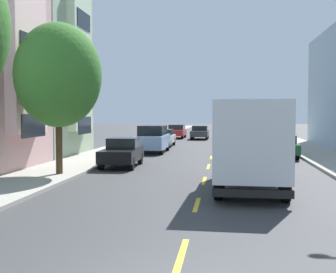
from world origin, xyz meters
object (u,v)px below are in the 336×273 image
(delivery_box_truck, at_px, (251,139))
(parked_hatchback_navy, at_px, (270,140))
(parked_pickup_orange, at_px, (260,132))
(parked_suv_sky, at_px, (153,139))
(parked_wagon_silver, at_px, (251,128))
(parked_sedan_forest, at_px, (281,146))
(parked_hatchback_black, at_px, (122,152))
(moving_charcoal_sedan, at_px, (200,132))
(parked_sedan_white, at_px, (163,137))
(street_tree_second, at_px, (58,75))
(parked_wagon_red, at_px, (177,131))

(delivery_box_truck, xyz_separation_m, parked_hatchback_navy, (2.54, 18.74, -1.09))
(parked_pickup_orange, height_order, parked_suv_sky, parked_suv_sky)
(parked_suv_sky, bearing_deg, parked_wagon_silver, 73.32)
(parked_wagon_silver, height_order, parked_suv_sky, parked_suv_sky)
(parked_sedan_forest, height_order, parked_pickup_orange, parked_pickup_orange)
(parked_hatchback_black, xyz_separation_m, moving_charcoal_sedan, (2.69, 25.37, -0.01))
(delivery_box_truck, distance_m, parked_hatchback_black, 9.00)
(parked_suv_sky, bearing_deg, parked_hatchback_navy, 24.07)
(parked_hatchback_navy, height_order, parked_sedan_forest, parked_hatchback_navy)
(delivery_box_truck, distance_m, moving_charcoal_sedan, 31.94)
(parked_hatchback_navy, xyz_separation_m, parked_pickup_orange, (0.10, 11.67, 0.07))
(delivery_box_truck, distance_m, parked_sedan_white, 21.78)
(parked_hatchback_black, relative_size, parked_pickup_orange, 0.76)
(delivery_box_truck, bearing_deg, moving_charcoal_sedan, 96.46)
(parked_hatchback_black, distance_m, parked_pickup_orange, 25.67)
(parked_pickup_orange, xyz_separation_m, moving_charcoal_sedan, (-6.24, 1.31, -0.08))
(parked_pickup_orange, relative_size, parked_suv_sky, 1.11)
(parked_hatchback_navy, xyz_separation_m, parked_suv_sky, (-8.57, -3.83, 0.23))
(parked_sedan_forest, relative_size, parked_pickup_orange, 0.85)
(street_tree_second, height_order, parked_wagon_silver, street_tree_second)
(parked_hatchback_navy, xyz_separation_m, parked_sedan_forest, (0.03, -6.41, -0.01))
(parked_hatchback_navy, distance_m, parked_pickup_orange, 11.67)
(street_tree_second, relative_size, parked_hatchback_navy, 1.65)
(parked_sedan_forest, distance_m, moving_charcoal_sedan, 20.34)
(moving_charcoal_sedan, bearing_deg, parked_sedan_forest, -72.37)
(street_tree_second, xyz_separation_m, delivery_box_truck, (8.19, -2.29, -2.61))
(moving_charcoal_sedan, bearing_deg, parked_suv_sky, -98.25)
(parked_wagon_red, height_order, moving_charcoal_sedan, parked_wagon_red)
(parked_wagon_red, relative_size, parked_suv_sky, 0.98)
(parked_wagon_red, bearing_deg, parked_sedan_forest, -67.29)
(parked_sedan_white, distance_m, moving_charcoal_sedan, 11.14)
(delivery_box_truck, xyz_separation_m, moving_charcoal_sedan, (-3.59, 31.71, -1.10))
(street_tree_second, height_order, parked_sedan_white, street_tree_second)
(parked_hatchback_black, relative_size, parked_suv_sky, 0.84)
(parked_pickup_orange, bearing_deg, parked_sedan_white, -132.65)
(parked_sedan_white, bearing_deg, parked_wagon_silver, 68.97)
(parked_sedan_white, distance_m, parked_wagon_red, 12.56)
(parked_wagon_red, height_order, parked_wagon_silver, same)
(street_tree_second, bearing_deg, parked_hatchback_black, 64.82)
(delivery_box_truck, relative_size, parked_wagon_red, 1.55)
(parked_hatchback_black, bearing_deg, moving_charcoal_sedan, 83.94)
(delivery_box_truck, relative_size, parked_suv_sky, 1.52)
(parked_wagon_red, height_order, parked_sedan_forest, parked_wagon_red)
(parked_hatchback_black, relative_size, parked_sedan_forest, 0.90)
(street_tree_second, distance_m, parked_sedan_white, 19.06)
(street_tree_second, distance_m, parked_pickup_orange, 30.35)
(parked_sedan_white, xyz_separation_m, parked_hatchback_navy, (8.68, -2.13, 0.01))
(parked_hatchback_black, xyz_separation_m, parked_sedan_forest, (8.85, 5.99, -0.01))
(parked_sedan_forest, relative_size, moving_charcoal_sedan, 1.00)
(parked_suv_sky, bearing_deg, parked_wagon_red, 90.72)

